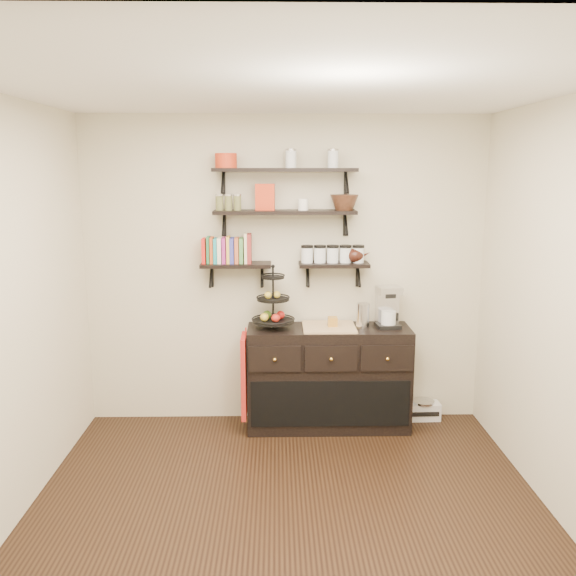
{
  "coord_description": "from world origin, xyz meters",
  "views": [
    {
      "loc": [
        -0.07,
        -3.54,
        2.25
      ],
      "look_at": [
        0.02,
        1.15,
        1.32
      ],
      "focal_mm": 38.0,
      "sensor_mm": 36.0,
      "label": 1
    }
  ],
  "objects_px": {
    "sideboard": "(328,377)",
    "radio": "(423,410)",
    "coffee_maker": "(388,307)",
    "fruit_stand": "(274,307)"
  },
  "relations": [
    {
      "from": "sideboard",
      "to": "radio",
      "type": "bearing_deg",
      "value": 8.64
    },
    {
      "from": "sideboard",
      "to": "radio",
      "type": "relative_size",
      "value": 4.66
    },
    {
      "from": "coffee_maker",
      "to": "radio",
      "type": "height_order",
      "value": "coffee_maker"
    },
    {
      "from": "sideboard",
      "to": "radio",
      "type": "height_order",
      "value": "sideboard"
    },
    {
      "from": "radio",
      "to": "fruit_stand",
      "type": "bearing_deg",
      "value": -176.32
    },
    {
      "from": "sideboard",
      "to": "coffee_maker",
      "type": "distance_m",
      "value": 0.8
    },
    {
      "from": "coffee_maker",
      "to": "radio",
      "type": "relative_size",
      "value": 1.2
    },
    {
      "from": "fruit_stand",
      "to": "radio",
      "type": "height_order",
      "value": "fruit_stand"
    },
    {
      "from": "sideboard",
      "to": "fruit_stand",
      "type": "xyz_separation_m",
      "value": [
        -0.48,
        0.0,
        0.63
      ]
    },
    {
      "from": "coffee_maker",
      "to": "radio",
      "type": "bearing_deg",
      "value": 9.01
    }
  ]
}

